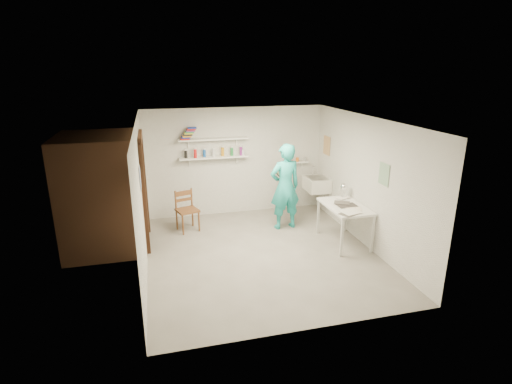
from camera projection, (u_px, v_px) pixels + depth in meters
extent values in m
cube|color=slate|center=(261.00, 254.00, 7.22)|extent=(4.00, 4.50, 0.02)
cube|color=silver|center=(262.00, 120.00, 6.49)|extent=(4.00, 4.50, 0.02)
cube|color=silver|center=(235.00, 161.00, 8.94)|extent=(4.00, 0.02, 2.40)
cube|color=silver|center=(311.00, 245.00, 4.77)|extent=(4.00, 0.02, 2.40)
cube|color=silver|center=(141.00, 200.00, 6.38)|extent=(0.02, 4.50, 2.40)
cube|color=silver|center=(367.00, 182.00, 7.33)|extent=(0.02, 4.50, 2.40)
cube|color=black|center=(144.00, 192.00, 7.41)|extent=(0.02, 0.90, 2.00)
cube|color=brown|center=(103.00, 193.00, 7.23)|extent=(1.40, 1.50, 2.10)
cube|color=brown|center=(140.00, 136.00, 7.10)|extent=(0.06, 1.05, 0.10)
cube|color=brown|center=(145.00, 201.00, 6.96)|extent=(0.06, 0.10, 2.00)
cube|color=brown|center=(145.00, 185.00, 7.88)|extent=(0.06, 0.10, 2.00)
cube|color=white|center=(214.00, 157.00, 8.66)|extent=(1.50, 0.22, 0.03)
cube|color=white|center=(213.00, 139.00, 8.54)|extent=(1.50, 0.22, 0.03)
cube|color=white|center=(294.00, 162.00, 9.20)|extent=(0.70, 0.14, 0.03)
cube|color=#334C7F|center=(140.00, 178.00, 6.32)|extent=(0.01, 0.28, 0.36)
cube|color=#995933|center=(327.00, 146.00, 8.88)|extent=(0.01, 0.34, 0.42)
cube|color=#3F724C|center=(384.00, 174.00, 6.73)|extent=(0.01, 0.30, 0.38)
cube|color=white|center=(317.00, 184.00, 8.99)|extent=(0.48, 0.60, 0.30)
imported|color=#21A9A6|center=(285.00, 187.00, 8.12)|extent=(0.70, 0.50, 1.79)
cylinder|color=beige|center=(283.00, 170.00, 8.24)|extent=(0.32, 0.07, 0.32)
cube|color=brown|center=(187.00, 210.00, 8.12)|extent=(0.51, 0.49, 0.88)
cube|color=silver|center=(344.00, 224.00, 7.56)|extent=(0.68, 1.14, 0.76)
sphere|color=white|center=(344.00, 187.00, 7.85)|extent=(0.14, 0.14, 0.14)
cylinder|color=black|center=(186.00, 154.00, 8.48)|extent=(0.06, 0.06, 0.17)
cylinder|color=red|center=(195.00, 154.00, 8.53)|extent=(0.06, 0.06, 0.17)
cylinder|color=blue|center=(205.00, 153.00, 8.58)|extent=(0.06, 0.06, 0.17)
cylinder|color=white|center=(214.00, 153.00, 8.63)|extent=(0.06, 0.06, 0.17)
cylinder|color=orange|center=(223.00, 152.00, 8.67)|extent=(0.06, 0.06, 0.17)
cylinder|color=#268C3F|center=(232.00, 152.00, 8.72)|extent=(0.06, 0.06, 0.17)
cylinder|color=#8C268C|center=(241.00, 151.00, 8.77)|extent=(0.06, 0.06, 0.17)
cube|color=red|center=(185.00, 139.00, 8.39)|extent=(0.18, 0.14, 0.03)
cube|color=#1933A5|center=(186.00, 138.00, 8.38)|extent=(0.18, 0.14, 0.03)
cube|color=orange|center=(187.00, 136.00, 8.38)|extent=(0.18, 0.14, 0.03)
cube|color=black|center=(188.00, 135.00, 8.37)|extent=(0.18, 0.14, 0.03)
cube|color=yellow|center=(189.00, 133.00, 8.37)|extent=(0.18, 0.14, 0.03)
cube|color=#338C4C|center=(189.00, 132.00, 8.37)|extent=(0.18, 0.14, 0.03)
cube|color=#8C3F8C|center=(190.00, 131.00, 8.36)|extent=(0.18, 0.14, 0.03)
cube|color=red|center=(191.00, 129.00, 8.36)|extent=(0.18, 0.14, 0.03)
cube|color=#1933A5|center=(192.00, 128.00, 8.36)|extent=(0.18, 0.14, 0.03)
cylinder|color=silver|center=(285.00, 160.00, 9.14)|extent=(0.07, 0.07, 0.09)
cylinder|color=#335999|center=(291.00, 160.00, 9.17)|extent=(0.07, 0.07, 0.09)
cylinder|color=orange|center=(296.00, 160.00, 9.20)|extent=(0.07, 0.07, 0.09)
cylinder|color=#999999|center=(302.00, 159.00, 9.23)|extent=(0.07, 0.07, 0.09)
cube|color=silver|center=(345.00, 205.00, 7.45)|extent=(0.30, 0.22, 0.00)
cube|color=#4C4742|center=(345.00, 205.00, 7.45)|extent=(0.30, 0.22, 0.00)
cube|color=beige|center=(345.00, 205.00, 7.45)|extent=(0.30, 0.22, 0.00)
cube|color=#383330|center=(345.00, 205.00, 7.44)|extent=(0.30, 0.22, 0.00)
cube|color=silver|center=(345.00, 204.00, 7.44)|extent=(0.30, 0.22, 0.00)
cube|color=silver|center=(345.00, 204.00, 7.44)|extent=(0.30, 0.22, 0.00)
cube|color=#4C4742|center=(345.00, 204.00, 7.44)|extent=(0.30, 0.22, 0.00)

